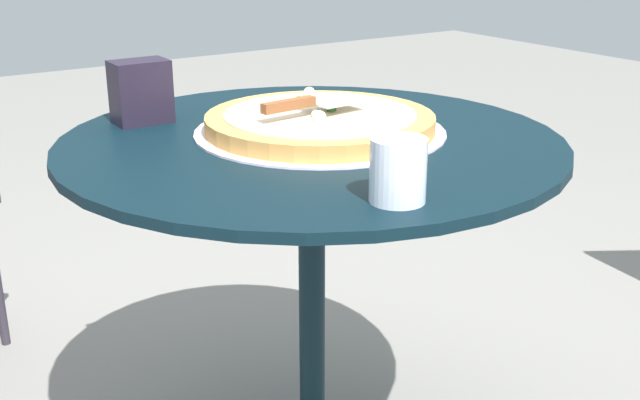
# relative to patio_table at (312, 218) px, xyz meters

# --- Properties ---
(patio_table) EXTENTS (0.92, 0.92, 0.75)m
(patio_table) POSITION_rel_patio_table_xyz_m (0.00, 0.00, 0.00)
(patio_table) COLOR black
(patio_table) RESTS_ON ground
(pizza_on_tray) EXTENTS (0.47, 0.47, 0.06)m
(pizza_on_tray) POSITION_rel_patio_table_xyz_m (-0.02, 0.03, 0.17)
(pizza_on_tray) COLOR silver
(pizza_on_tray) RESTS_ON patio_table
(pizza_server) EXTENTS (0.09, 0.21, 0.02)m
(pizza_server) POSITION_rel_patio_table_xyz_m (-0.01, 0.01, 0.22)
(pizza_server) COLOR silver
(pizza_server) RESTS_ON pizza_on_tray
(drinking_cup) EXTENTS (0.08, 0.08, 0.09)m
(drinking_cup) POSITION_rel_patio_table_xyz_m (0.35, -0.08, 0.20)
(drinking_cup) COLOR silver
(drinking_cup) RESTS_ON patio_table
(napkin_dispenser) EXTENTS (0.07, 0.11, 0.12)m
(napkin_dispenser) POSITION_rel_patio_table_xyz_m (-0.27, -0.21, 0.22)
(napkin_dispenser) COLOR black
(napkin_dispenser) RESTS_ON patio_table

